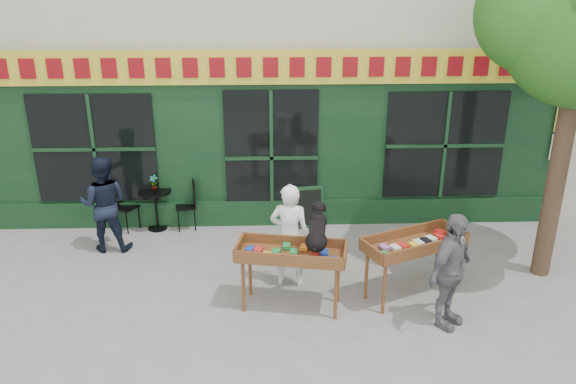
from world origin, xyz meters
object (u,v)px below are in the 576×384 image
(book_cart_center, at_px, (291,256))
(bistro_table, at_px, (156,202))
(man_right, at_px, (450,271))
(man_left, at_px, (104,204))
(dog, at_px, (317,226))
(woman, at_px, (290,236))
(book_cart_right, at_px, (414,246))

(book_cart_center, xyz_separation_m, bistro_table, (-2.42, 2.76, -0.28))
(man_right, xyz_separation_m, man_left, (-5.21, 2.48, 0.02))
(book_cart_center, bearing_deg, man_left, 158.48)
(book_cart_center, bearing_deg, dog, 2.58)
(book_cart_center, height_order, man_right, man_right)
(woman, height_order, man_right, woman)
(man_right, distance_m, man_left, 5.77)
(man_right, relative_size, man_left, 0.97)
(book_cart_center, distance_m, man_left, 3.68)
(book_cart_center, bearing_deg, man_right, -3.09)
(woman, height_order, bistro_table, woman)
(dog, xyz_separation_m, woman, (-0.35, 0.70, -0.47))
(dog, bearing_deg, book_cart_center, -177.42)
(book_cart_right, bearing_deg, dog, 167.32)
(book_cart_center, relative_size, book_cart_right, 0.98)
(woman, relative_size, man_left, 0.97)
(book_cart_right, distance_m, man_left, 5.20)
(woman, distance_m, man_right, 2.39)
(bistro_table, bearing_deg, book_cart_right, -30.94)
(man_left, bearing_deg, woman, 156.18)
(book_cart_right, relative_size, man_right, 0.99)
(book_cart_center, height_order, man_left, man_left)
(book_cart_center, distance_m, bistro_table, 3.68)
(book_cart_center, height_order, bistro_table, book_cart_center)
(man_left, bearing_deg, bistro_table, -132.37)
(dog, height_order, woman, woman)
(woman, height_order, book_cart_right, woman)
(book_cart_center, xyz_separation_m, book_cart_right, (1.79, 0.24, 0.00))
(book_cart_right, bearing_deg, woman, 143.05)
(book_cart_center, xyz_separation_m, woman, (0.00, 0.65, -0.00))
(woman, relative_size, man_right, 1.00)
(woman, distance_m, book_cart_right, 1.84)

